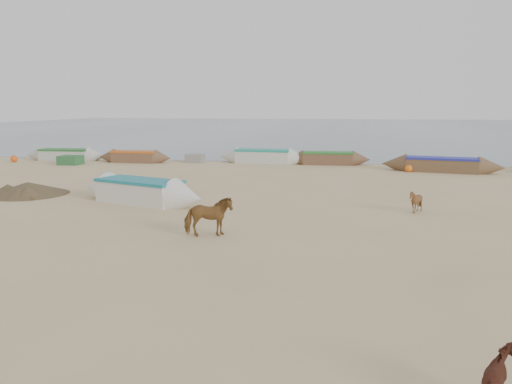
# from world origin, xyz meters

# --- Properties ---
(ground) EXTENTS (140.00, 140.00, 0.00)m
(ground) POSITION_xyz_m (0.00, 0.00, 0.00)
(ground) COLOR tan
(ground) RESTS_ON ground
(sea) EXTENTS (160.00, 160.00, 0.00)m
(sea) POSITION_xyz_m (0.00, 82.00, 0.01)
(sea) COLOR slate
(sea) RESTS_ON ground
(cow_adult) EXTENTS (1.59, 1.07, 1.23)m
(cow_adult) POSITION_xyz_m (-1.04, 1.60, 0.62)
(cow_adult) COLOR brown
(cow_adult) RESTS_ON ground
(calf_front) EXTENTS (0.95, 0.89, 0.86)m
(calf_front) POSITION_xyz_m (5.63, 6.29, 0.43)
(calf_front) COLOR brown
(calf_front) RESTS_ON ground
(calf_right) EXTENTS (0.76, 0.87, 0.83)m
(calf_right) POSITION_xyz_m (5.11, -6.32, 0.42)
(calf_right) COLOR #54281B
(calf_right) RESTS_ON ground
(near_canoe) EXTENTS (6.33, 3.43, 0.96)m
(near_canoe) POSITION_xyz_m (-5.28, 6.33, 0.48)
(near_canoe) COLOR silver
(near_canoe) RESTS_ON ground
(debris_pile) EXTENTS (4.18, 4.18, 0.55)m
(debris_pile) POSITION_xyz_m (-11.04, 7.29, 0.28)
(debris_pile) COLOR brown
(debris_pile) RESTS_ON ground
(waterline_canoes) EXTENTS (60.00, 5.04, 0.95)m
(waterline_canoes) POSITION_xyz_m (-0.07, 20.44, 0.43)
(waterline_canoes) COLOR brown
(waterline_canoes) RESTS_ON ground
(beach_clutter) EXTENTS (43.66, 4.05, 0.64)m
(beach_clutter) POSITION_xyz_m (3.78, 19.64, 0.30)
(beach_clutter) COLOR #2C6235
(beach_clutter) RESTS_ON ground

